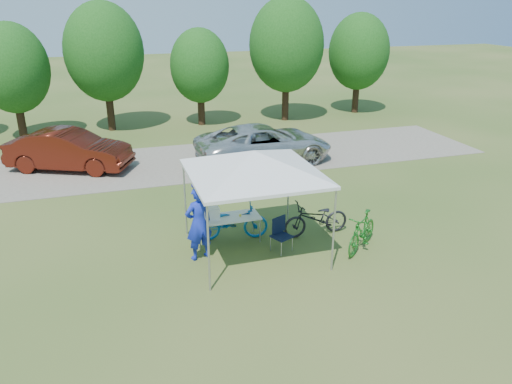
% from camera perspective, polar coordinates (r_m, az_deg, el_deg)
% --- Properties ---
extents(ground, '(100.00, 100.00, 0.00)m').
position_cam_1_polar(ground, '(13.10, -0.23, -6.75)').
color(ground, '#2D5119').
rests_on(ground, ground).
extents(gravel_strip, '(24.00, 5.00, 0.02)m').
position_cam_1_polar(gravel_strip, '(20.30, -6.90, 3.54)').
color(gravel_strip, gray).
rests_on(gravel_strip, ground).
extents(canopy, '(4.53, 4.53, 3.00)m').
position_cam_1_polar(canopy, '(12.08, -0.24, 4.42)').
color(canopy, '#A5A5AA').
rests_on(canopy, ground).
extents(treeline, '(24.89, 4.28, 6.30)m').
position_cam_1_polar(treeline, '(25.42, -10.60, 15.06)').
color(treeline, '#382314').
rests_on(treeline, ground).
extents(folding_table, '(1.73, 0.72, 0.71)m').
position_cam_1_polar(folding_table, '(13.33, -3.29, -3.05)').
color(folding_table, white).
rests_on(folding_table, ground).
extents(folding_chair, '(0.59, 0.63, 0.88)m').
position_cam_1_polar(folding_chair, '(12.97, 2.79, -4.50)').
color(folding_chair, black).
rests_on(folding_chair, ground).
extents(cooler, '(0.43, 0.30, 0.31)m').
position_cam_1_polar(cooler, '(13.16, -5.15, -2.48)').
color(cooler, white).
rests_on(cooler, folding_table).
extents(ice_cream_cup, '(0.07, 0.07, 0.05)m').
position_cam_1_polar(ice_cream_cup, '(13.34, -1.81, -2.69)').
color(ice_cream_cup, yellow).
rests_on(ice_cream_cup, folding_table).
extents(cyclist, '(0.81, 0.64, 1.94)m').
position_cam_1_polar(cyclist, '(12.42, -6.56, -3.56)').
color(cyclist, '#1729BD').
rests_on(cyclist, ground).
extents(bike_blue, '(2.05, 1.00, 1.03)m').
position_cam_1_polar(bike_blue, '(13.53, -2.79, -3.37)').
color(bike_blue, '#1461AF').
rests_on(bike_blue, ground).
extents(bike_green, '(1.60, 1.44, 1.01)m').
position_cam_1_polar(bike_green, '(13.26, 12.01, -4.44)').
color(bike_green, '#166319').
rests_on(bike_green, ground).
extents(bike_dark, '(1.89, 0.69, 0.99)m').
position_cam_1_polar(bike_dark, '(13.84, 6.90, -3.03)').
color(bike_dark, black).
rests_on(bike_dark, ground).
extents(minivan, '(5.57, 2.83, 1.51)m').
position_cam_1_polar(minivan, '(19.81, 0.93, 5.54)').
color(minivan, silver).
rests_on(minivan, gravel_strip).
extents(sedan, '(4.87, 3.39, 1.52)m').
position_cam_1_polar(sedan, '(20.21, -20.58, 4.51)').
color(sedan, '#50170D').
rests_on(sedan, gravel_strip).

